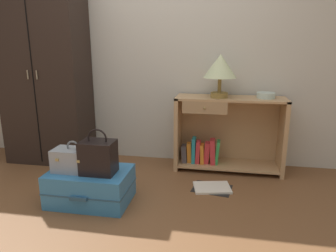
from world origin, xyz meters
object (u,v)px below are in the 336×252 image
object	(u,v)px
bowl	(266,95)
bottle	(52,184)
table_lamp	(220,68)
bookshelf	(224,134)
wardrobe	(45,73)
suitcase_large	(91,186)
open_book_on_floor	(212,188)
handbag	(98,157)
train_case	(74,160)

from	to	relation	value
bowl	bottle	bearing A→B (deg)	-155.79
table_lamp	bottle	distance (m)	1.90
bookshelf	bowl	size ratio (longest dim) A/B	6.12
wardrobe	bottle	world-z (taller)	wardrobe
suitcase_large	open_book_on_floor	world-z (taller)	suitcase_large
bookshelf	suitcase_large	size ratio (longest dim) A/B	1.65
table_lamp	suitcase_large	world-z (taller)	table_lamp
wardrobe	suitcase_large	xyz separation A→B (m)	(0.85, -0.87, -0.84)
handbag	bottle	distance (m)	0.62
bottle	wardrobe	bearing A→B (deg)	119.19
train_case	open_book_on_floor	xyz separation A→B (m)	(1.11, 0.45, -0.36)
table_lamp	wardrobe	bearing A→B (deg)	-179.71
open_book_on_floor	wardrobe	bearing A→B (deg)	166.04
bowl	train_case	bearing A→B (deg)	-148.89
wardrobe	train_case	world-z (taller)	wardrobe
bookshelf	suitcase_large	distance (m)	1.44
wardrobe	open_book_on_floor	world-z (taller)	wardrobe
table_lamp	suitcase_large	size ratio (longest dim) A/B	0.64
bookshelf	open_book_on_floor	xyz separation A→B (m)	(-0.09, -0.51, -0.36)
table_lamp	bowl	xyz separation A→B (m)	(0.45, 0.04, -0.26)
wardrobe	handbag	bearing A→B (deg)	-43.78
bookshelf	handbag	world-z (taller)	bookshelf
train_case	handbag	xyz separation A→B (m)	(0.21, -0.01, 0.04)
wardrobe	train_case	size ratio (longest dim) A/B	6.02
wardrobe	bowl	xyz separation A→B (m)	(2.31, 0.05, -0.19)
suitcase_large	open_book_on_floor	xyz separation A→B (m)	(0.99, 0.42, -0.13)
bookshelf	bowl	xyz separation A→B (m)	(0.39, -0.01, 0.42)
train_case	handbag	distance (m)	0.22
wardrobe	bookshelf	bearing A→B (deg)	1.72
wardrobe	open_book_on_floor	xyz separation A→B (m)	(1.84, -0.46, -0.97)
wardrobe	bowl	world-z (taller)	wardrobe
train_case	table_lamp	bearing A→B (deg)	38.96
bowl	train_case	world-z (taller)	bowl
bowl	handbag	distance (m)	1.71
train_case	bottle	xyz separation A→B (m)	(-0.29, 0.11, -0.29)
bottle	table_lamp	bearing A→B (deg)	29.39
bookshelf	table_lamp	distance (m)	0.69
suitcase_large	handbag	world-z (taller)	handbag
bowl	open_book_on_floor	size ratio (longest dim) A/B	0.47
suitcase_large	train_case	distance (m)	0.26
train_case	handbag	world-z (taller)	handbag
table_lamp	bottle	size ratio (longest dim) A/B	2.38
bookshelf	train_case	bearing A→B (deg)	-141.19
suitcase_large	bottle	bearing A→B (deg)	168.30
suitcase_large	bottle	xyz separation A→B (m)	(-0.41, 0.08, -0.06)
handbag	open_book_on_floor	world-z (taller)	handbag
bowl	open_book_on_floor	distance (m)	1.05
bowl	bottle	size ratio (longest dim) A/B	1.01
open_book_on_floor	bottle	bearing A→B (deg)	-166.60
wardrobe	bowl	bearing A→B (deg)	1.28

